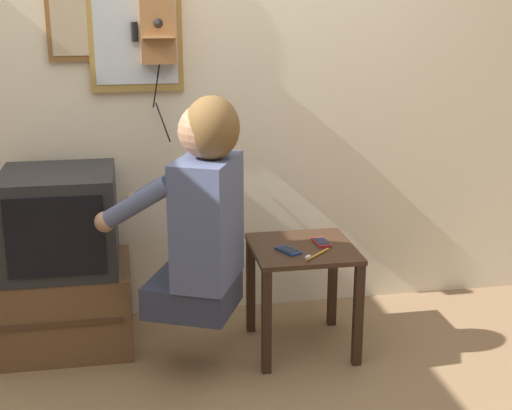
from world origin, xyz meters
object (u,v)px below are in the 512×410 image
at_px(person, 201,209).
at_px(framed_picture, 81,19).
at_px(wall_mirror, 134,12).
at_px(toothbrush, 316,255).
at_px(wall_phone_antique, 157,26).
at_px(cell_phone_spare, 321,242).
at_px(television, 60,221).
at_px(cell_phone_held, 288,250).

distance_m(person, framed_picture, 1.09).
relative_size(wall_mirror, toothbrush, 5.34).
bearing_deg(wall_phone_antique, cell_phone_spare, -31.34).
height_order(television, cell_phone_spare, television).
bearing_deg(wall_mirror, cell_phone_held, -41.26).
bearing_deg(person, cell_phone_spare, -49.52).
relative_size(framed_picture, cell_phone_held, 2.79).
height_order(person, cell_phone_spare, person).
xyz_separation_m(framed_picture, toothbrush, (0.98, -0.63, -0.99)).
bearing_deg(wall_phone_antique, framed_picture, 172.62).
height_order(person, framed_picture, framed_picture).
bearing_deg(wall_phone_antique, toothbrush, -42.86).
distance_m(cell_phone_held, toothbrush, 0.13).
relative_size(person, television, 1.86).
bearing_deg(toothbrush, television, 29.46).
bearing_deg(person, framed_picture, 60.73).
distance_m(person, cell_phone_spare, 0.64).
relative_size(wall_phone_antique, toothbrush, 5.41).
xyz_separation_m(framed_picture, cell_phone_held, (0.87, -0.55, -0.99)).
distance_m(cell_phone_spare, toothbrush, 0.17).
distance_m(wall_phone_antique, toothbrush, 1.29).
distance_m(person, wall_phone_antique, 0.94).
height_order(television, wall_mirror, wall_mirror).
height_order(cell_phone_held, toothbrush, toothbrush).
bearing_deg(toothbrush, wall_phone_antique, 4.05).
bearing_deg(wall_phone_antique, wall_mirror, 157.68).
bearing_deg(cell_phone_spare, wall_mirror, 145.23).
relative_size(television, wall_mirror, 0.68).
distance_m(wall_mirror, cell_phone_spare, 1.38).
relative_size(cell_phone_spare, toothbrush, 0.93).
relative_size(wall_phone_antique, cell_phone_held, 5.43).
bearing_deg(wall_mirror, television, -144.15).
xyz_separation_m(person, toothbrush, (0.50, 0.01, -0.24)).
xyz_separation_m(cell_phone_spare, toothbrush, (-0.07, -0.16, 0.00)).
bearing_deg(cell_phone_held, person, 165.07).
distance_m(wall_mirror, cell_phone_held, 1.32).
bearing_deg(person, wall_mirror, 44.04).
height_order(wall_mirror, toothbrush, wall_mirror).
height_order(wall_phone_antique, cell_phone_held, wall_phone_antique).
bearing_deg(cell_phone_held, framed_picture, 120.44).
distance_m(television, framed_picture, 0.94).
bearing_deg(wall_mirror, cell_phone_spare, -30.28).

